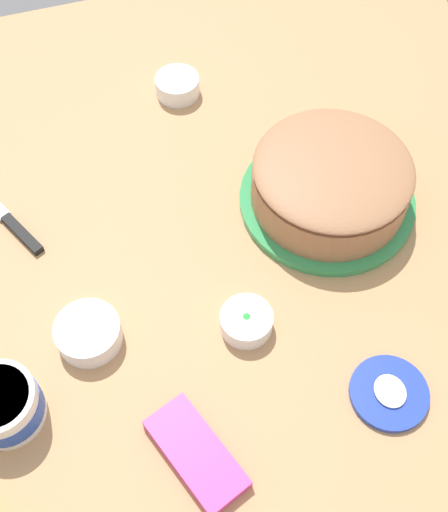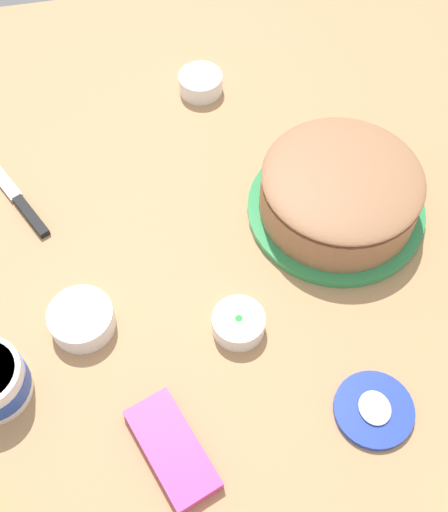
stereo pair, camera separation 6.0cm
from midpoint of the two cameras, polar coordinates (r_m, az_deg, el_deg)
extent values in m
plane|color=tan|center=(1.02, -4.05, -3.97)|extent=(1.54, 1.54, 0.00)
cylinder|color=#339351|center=(1.12, 11.24, 3.95)|extent=(0.30, 0.30, 0.01)
cylinder|color=brown|center=(1.09, 11.56, 5.07)|extent=(0.24, 0.24, 0.06)
cylinder|color=#9E6B47|center=(1.09, 11.60, 5.23)|extent=(0.26, 0.26, 0.07)
ellipsoid|color=#9E6B47|center=(1.05, 12.00, 6.63)|extent=(0.26, 0.26, 0.03)
cylinder|color=#233DAD|center=(0.97, 14.73, -12.96)|extent=(0.11, 0.11, 0.01)
ellipsoid|color=white|center=(0.96, 14.83, -12.80)|extent=(0.05, 0.05, 0.01)
cube|color=black|center=(1.13, -15.08, 3.32)|extent=(0.09, 0.06, 0.01)
cylinder|color=white|center=(0.98, 3.03, -5.98)|extent=(0.08, 0.08, 0.03)
cylinder|color=green|center=(0.98, 3.03, -5.96)|extent=(0.07, 0.07, 0.01)
ellipsoid|color=green|center=(0.97, 3.05, -5.78)|extent=(0.06, 0.06, 0.02)
cylinder|color=white|center=(0.99, -10.66, -5.55)|extent=(0.10, 0.10, 0.04)
cylinder|color=blue|center=(0.99, -10.66, -5.54)|extent=(0.08, 0.08, 0.01)
ellipsoid|color=blue|center=(0.99, -10.72, -5.36)|extent=(0.07, 0.07, 0.02)
cylinder|color=white|center=(1.28, -0.69, 14.84)|extent=(0.08, 0.08, 0.04)
cylinder|color=#B251C6|center=(1.28, -0.69, 14.78)|extent=(0.07, 0.07, 0.01)
ellipsoid|color=#B251C6|center=(1.28, -0.70, 15.00)|extent=(0.06, 0.06, 0.02)
cube|color=#E53D8E|center=(0.92, -2.63, -16.61)|extent=(0.17, 0.12, 0.02)
camera|label=1|loc=(0.03, -88.32, 2.67)|focal=45.76mm
camera|label=2|loc=(0.03, 91.68, -2.67)|focal=45.76mm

